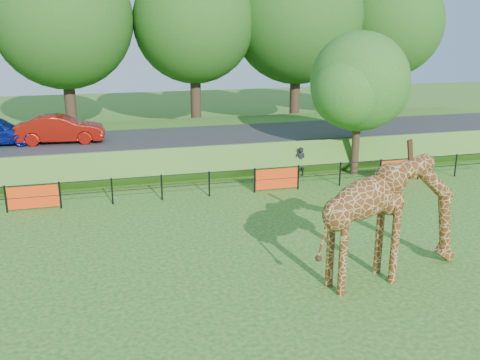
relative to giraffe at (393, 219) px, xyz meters
The scene contains 9 objects.
ground 3.98m from the giraffe, 169.21° to the left, with size 90.00×90.00×0.00m, color #225916.
giraffe is the anchor object (origin of this frame).
perimeter_fence 9.43m from the giraffe, 111.99° to the left, with size 28.07×0.10×1.10m, color black, non-canonical shape.
embankment 16.58m from the giraffe, 102.21° to the left, with size 40.00×9.00×1.30m, color #225916.
road 15.08m from the giraffe, 103.42° to the left, with size 40.00×5.00×0.12m, color #303032.
car_red 17.49m from the giraffe, 123.53° to the left, with size 1.44×4.12×1.36m, color #A5140B.
visitor 10.80m from the giraffe, 82.80° to the left, with size 0.51×0.34×1.41m, color black.
tree_east 11.36m from the giraffe, 68.31° to the left, with size 5.40×4.71×6.76m.
bg_tree_line 23.36m from the giraffe, 94.06° to the left, with size 37.30×8.80×11.82m.
Camera 1 is at (-4.26, -13.19, 7.05)m, focal length 40.00 mm.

